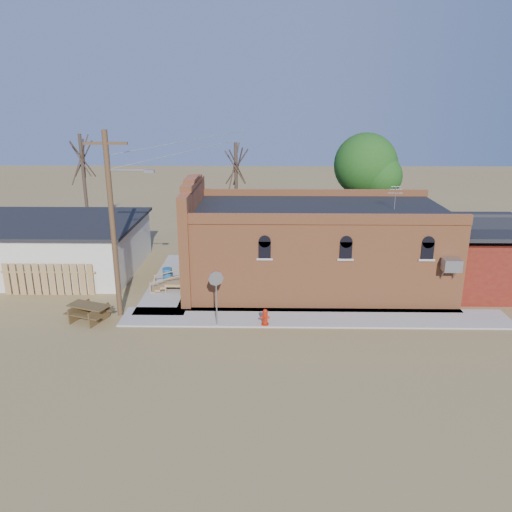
{
  "coord_description": "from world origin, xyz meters",
  "views": [
    {
      "loc": [
        -1.03,
        -21.58,
        10.28
      ],
      "look_at": [
        -1.45,
        3.49,
        2.4
      ],
      "focal_mm": 35.0,
      "sensor_mm": 36.0,
      "label": 1
    }
  ],
  "objects_px": {
    "utility_pole": "(113,222)",
    "trash_barrel": "(168,275)",
    "fire_hydrant": "(265,317)",
    "stop_sign": "(216,284)",
    "picnic_table": "(89,310)",
    "brick_bar": "(311,247)"
  },
  "relations": [
    {
      "from": "fire_hydrant",
      "to": "trash_barrel",
      "type": "distance_m",
      "value": 8.06
    },
    {
      "from": "stop_sign",
      "to": "trash_barrel",
      "type": "bearing_deg",
      "value": 124.51
    },
    {
      "from": "utility_pole",
      "to": "trash_barrel",
      "type": "bearing_deg",
      "value": 71.67
    },
    {
      "from": "fire_hydrant",
      "to": "trash_barrel",
      "type": "relative_size",
      "value": 0.94
    },
    {
      "from": "picnic_table",
      "to": "stop_sign",
      "type": "bearing_deg",
      "value": 16.22
    },
    {
      "from": "stop_sign",
      "to": "picnic_table",
      "type": "height_order",
      "value": "stop_sign"
    },
    {
      "from": "fire_hydrant",
      "to": "stop_sign",
      "type": "height_order",
      "value": "stop_sign"
    },
    {
      "from": "utility_pole",
      "to": "brick_bar",
      "type": "bearing_deg",
      "value": 23.69
    },
    {
      "from": "picnic_table",
      "to": "trash_barrel",
      "type": "bearing_deg",
      "value": 82.09
    },
    {
      "from": "stop_sign",
      "to": "picnic_table",
      "type": "relative_size",
      "value": 1.14
    },
    {
      "from": "brick_bar",
      "to": "stop_sign",
      "type": "relative_size",
      "value": 6.11
    },
    {
      "from": "brick_bar",
      "to": "trash_barrel",
      "type": "height_order",
      "value": "brick_bar"
    },
    {
      "from": "trash_barrel",
      "to": "fire_hydrant",
      "type": "bearing_deg",
      "value": -45.1
    },
    {
      "from": "utility_pole",
      "to": "picnic_table",
      "type": "relative_size",
      "value": 3.83
    },
    {
      "from": "stop_sign",
      "to": "picnic_table",
      "type": "xyz_separation_m",
      "value": [
        -6.25,
        0.5,
        -1.61
      ]
    },
    {
      "from": "brick_bar",
      "to": "picnic_table",
      "type": "relative_size",
      "value": 6.98
    },
    {
      "from": "utility_pole",
      "to": "fire_hydrant",
      "type": "bearing_deg",
      "value": -9.52
    },
    {
      "from": "fire_hydrant",
      "to": "stop_sign",
      "type": "xyz_separation_m",
      "value": [
        -2.28,
        0.0,
        1.67
      ]
    },
    {
      "from": "stop_sign",
      "to": "picnic_table",
      "type": "distance_m",
      "value": 6.48
    },
    {
      "from": "brick_bar",
      "to": "utility_pole",
      "type": "height_order",
      "value": "utility_pole"
    },
    {
      "from": "utility_pole",
      "to": "fire_hydrant",
      "type": "xyz_separation_m",
      "value": [
        7.18,
        -1.2,
        -4.3
      ]
    },
    {
      "from": "brick_bar",
      "to": "picnic_table",
      "type": "bearing_deg",
      "value": -155.86
    }
  ]
}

